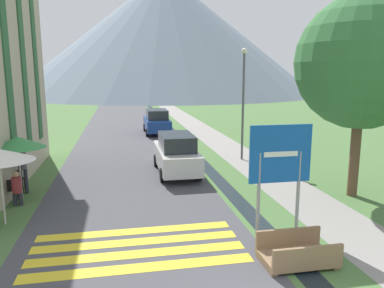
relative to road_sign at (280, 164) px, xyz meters
name	(u,v)px	position (x,y,z in m)	size (l,w,h in m)	color
ground_plane	(163,140)	(-1.40, 15.87, -2.04)	(160.00, 160.00, 0.00)	#476B38
road	(124,122)	(-3.90, 25.87, -2.04)	(6.40, 60.00, 0.01)	#424247
footpath	(188,121)	(2.20, 25.87, -2.04)	(2.20, 60.00, 0.01)	gray
drainage_channel	(163,121)	(-0.20, 25.87, -2.04)	(0.60, 60.00, 0.00)	black
crosswalk_marking	(138,248)	(-3.90, -0.10, -2.03)	(5.44, 2.54, 0.01)	yellow
mountain_distant	(165,34)	(6.19, 75.93, 10.97)	(65.84, 65.84, 26.02)	slate
road_sign	(280,164)	(0.00, 0.00, 0.00)	(1.76, 0.11, 3.12)	gray
footbridge	(297,254)	(-0.20, -1.61, -1.81)	(1.70, 1.10, 0.65)	#846647
parked_car_near	(176,154)	(-1.80, 7.08, -1.13)	(1.75, 4.41, 1.82)	silver
parked_car_far	(157,122)	(-1.52, 18.72, -1.13)	(1.84, 4.31, 1.82)	navy
cafe_chair_far_right	(17,178)	(-8.20, 5.67, -1.53)	(0.40, 0.40, 0.85)	black
cafe_chair_middle	(10,188)	(-8.11, 4.29, -1.53)	(0.40, 0.40, 0.85)	black
cafe_umbrella_middle_green	(18,142)	(-7.81, 4.61, 0.04)	(1.90, 1.90, 2.28)	#B7B2A8
person_seated_near	(17,187)	(-7.77, 3.90, -1.37)	(0.32, 0.32, 1.21)	#282833
person_standing_terrace	(22,167)	(-7.89, 5.28, -1.01)	(0.32, 0.32, 1.77)	#282833
streetlamp	(243,96)	(2.03, 9.21, 1.32)	(0.28, 0.28, 5.73)	#515156
tree_by_path	(362,63)	(4.15, 2.72, 2.79)	(4.68, 4.68, 7.18)	brown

